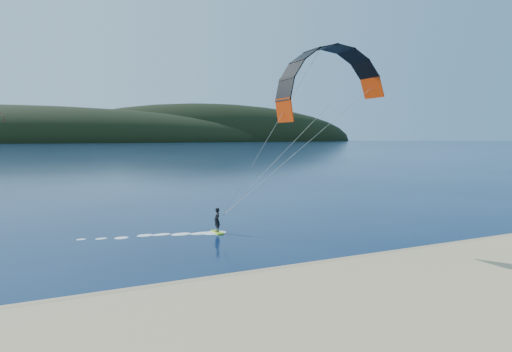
# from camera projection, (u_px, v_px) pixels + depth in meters

# --- Properties ---
(ground) EXTENTS (1800.00, 1800.00, 0.00)m
(ground) POSITION_uv_depth(u_px,v_px,m) (326.00, 304.00, 19.63)
(ground) COLOR #061632
(ground) RESTS_ON ground
(wet_sand) EXTENTS (220.00, 2.50, 0.10)m
(wet_sand) POSITION_uv_depth(u_px,v_px,m) (279.00, 275.00, 23.70)
(wet_sand) COLOR #978258
(wet_sand) RESTS_ON ground
(headland) EXTENTS (1200.00, 310.00, 140.00)m
(headland) POSITION_uv_depth(u_px,v_px,m) (63.00, 142.00, 693.32)
(headland) COLOR black
(headland) RESTS_ON ground
(kitesurfer_near) EXTENTS (22.48, 7.97, 13.51)m
(kitesurfer_near) POSITION_uv_depth(u_px,v_px,m) (326.00, 107.00, 32.11)
(kitesurfer_near) COLOR #9CD018
(kitesurfer_near) RESTS_ON ground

